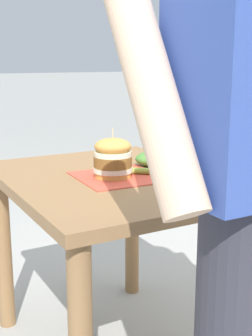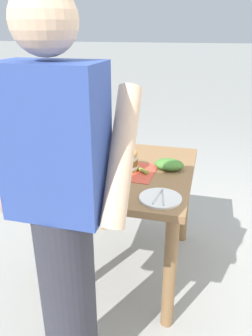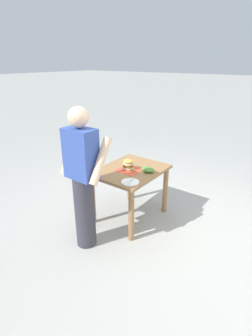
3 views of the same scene
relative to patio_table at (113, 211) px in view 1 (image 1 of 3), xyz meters
name	(u,v)px [view 1 (image 1 of 3)]	position (x,y,z in m)	size (l,w,h in m)	color
patio_table	(113,211)	(0.00, 0.00, 0.00)	(0.77, 0.97, 0.75)	olive
serving_paper	(119,177)	(-0.01, 0.03, 0.14)	(0.30, 0.30, 0.00)	#D64C38
sandwich	(113,158)	(0.02, 0.03, 0.22)	(0.14, 0.14, 0.18)	gold
pickle_spear	(138,171)	(-0.09, 0.04, 0.16)	(0.02, 0.02, 0.09)	#8EA83D
side_plate_with_forks	(224,187)	(-0.24, 0.34, 0.15)	(0.22, 0.22, 0.02)	white
side_salad	(156,158)	(-0.23, -0.07, 0.17)	(0.18, 0.14, 0.06)	#477F33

